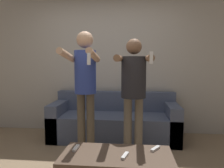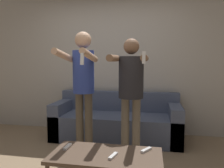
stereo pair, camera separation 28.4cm
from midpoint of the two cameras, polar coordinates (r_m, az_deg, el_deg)
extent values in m
cube|color=#B7B2A8|center=(4.17, 1.59, 6.00)|extent=(6.40, 0.06, 2.70)
cube|color=#4C5670|center=(3.85, 3.21, -11.09)|extent=(2.17, 0.79, 0.44)
cube|color=#4C5670|center=(4.06, 3.82, -4.45)|extent=(2.17, 0.16, 0.35)
cube|color=#4C5670|center=(4.06, -10.83, -8.86)|extent=(0.20, 0.79, 0.63)
cube|color=#4C5670|center=(3.83, 18.20, -9.96)|extent=(0.20, 0.79, 0.63)
cylinder|color=brown|center=(3.15, -5.84, -10.52)|extent=(0.11, 0.11, 0.91)
cylinder|color=brown|center=(3.11, -3.48, -10.68)|extent=(0.11, 0.11, 0.91)
cylinder|color=#2D429E|center=(3.00, -4.79, 3.18)|extent=(0.29, 0.29, 0.58)
sphere|color=tan|center=(3.01, -4.86, 11.39)|extent=(0.22, 0.22, 0.22)
cylinder|color=tan|center=(2.79, -9.64, 7.33)|extent=(0.08, 0.56, 0.17)
cylinder|color=tan|center=(2.70, -2.94, 7.46)|extent=(0.08, 0.56, 0.17)
cube|color=white|center=(2.43, -4.45, 6.55)|extent=(0.04, 0.05, 0.13)
cylinder|color=#6B6051|center=(3.04, 6.20, -11.60)|extent=(0.11, 0.11, 0.86)
cylinder|color=#6B6051|center=(3.03, 9.05, -11.68)|extent=(0.11, 0.11, 0.86)
cylinder|color=#232328|center=(2.90, 7.81, 1.74)|extent=(0.33, 0.33, 0.55)
sphere|color=brown|center=(2.90, 7.92, 9.72)|extent=(0.21, 0.21, 0.21)
cylinder|color=brown|center=(2.64, 3.56, 6.74)|extent=(0.08, 0.54, 0.08)
cylinder|color=brown|center=(2.62, 11.65, 6.64)|extent=(0.08, 0.54, 0.08)
cube|color=white|center=(2.35, 11.77, 6.79)|extent=(0.04, 0.03, 0.13)
cube|color=brown|center=(2.26, 2.18, -18.29)|extent=(1.09, 0.54, 0.04)
cylinder|color=brown|center=(2.66, -8.58, -19.58)|extent=(0.04, 0.04, 0.40)
cube|color=white|center=(2.18, 4.22, -18.31)|extent=(0.07, 0.15, 0.02)
cube|color=white|center=(2.41, -8.13, -15.97)|extent=(0.04, 0.15, 0.02)
cube|color=white|center=(2.36, 12.51, -16.54)|extent=(0.11, 0.14, 0.02)
camera|label=1|loc=(0.14, -87.55, 0.25)|focal=35.00mm
camera|label=2|loc=(0.14, 92.45, -0.25)|focal=35.00mm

